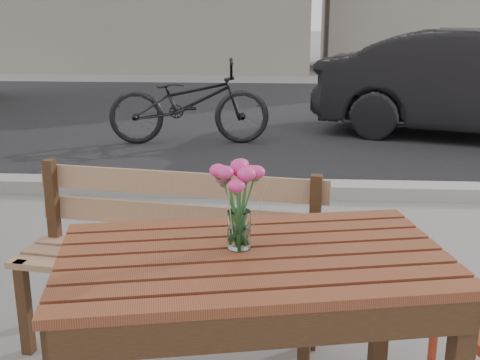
% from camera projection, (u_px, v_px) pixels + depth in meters
% --- Properties ---
extents(street, '(30.00, 8.12, 0.12)m').
position_uv_depth(street, '(255.00, 141.00, 7.25)').
color(street, black).
rests_on(street, ground).
extents(main_table, '(1.42, 1.00, 0.80)m').
position_uv_depth(main_table, '(253.00, 289.00, 2.04)').
color(main_table, '#5E2A18').
rests_on(main_table, ground).
extents(main_bench, '(1.48, 0.63, 0.89)m').
position_uv_depth(main_bench, '(173.00, 239.00, 2.82)').
color(main_bench, '#926A4B').
rests_on(main_bench, ground).
extents(main_vase, '(0.17, 0.17, 0.31)m').
position_uv_depth(main_vase, '(239.00, 194.00, 1.99)').
color(main_vase, white).
rests_on(main_vase, main_table).
extents(bicycle, '(1.96, 0.85, 1.00)m').
position_uv_depth(bicycle, '(189.00, 102.00, 7.13)').
color(bicycle, black).
rests_on(bicycle, ground).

